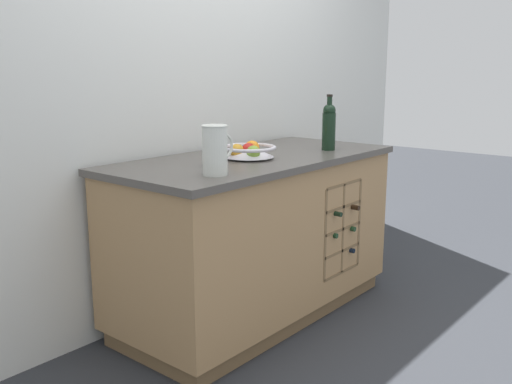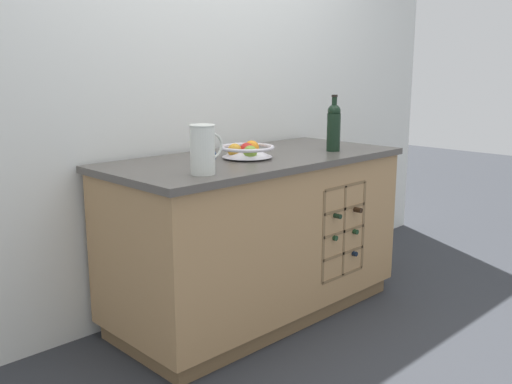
% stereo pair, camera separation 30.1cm
% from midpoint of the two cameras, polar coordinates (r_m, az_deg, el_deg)
% --- Properties ---
extents(ground_plane, '(14.00, 14.00, 0.00)m').
position_cam_midpoint_polar(ground_plane, '(3.27, 2.69, -11.95)').
color(ground_plane, '#2D3035').
extents(back_wall, '(4.40, 0.06, 2.55)m').
position_cam_midpoint_polar(back_wall, '(3.28, -2.63, 11.13)').
color(back_wall, silver).
rests_on(back_wall, ground_plane).
extents(kitchen_island, '(1.66, 0.77, 0.89)m').
position_cam_midpoint_polar(kitchen_island, '(3.11, 2.87, -4.37)').
color(kitchen_island, brown).
rests_on(kitchen_island, ground_plane).
extents(fruit_bowl, '(0.28, 0.28, 0.09)m').
position_cam_midpoint_polar(fruit_bowl, '(2.92, 2.04, 4.17)').
color(fruit_bowl, silver).
rests_on(fruit_bowl, kitchen_island).
extents(white_pitcher, '(0.17, 0.11, 0.22)m').
position_cam_midpoint_polar(white_pitcher, '(2.47, -1.85, 4.35)').
color(white_pitcher, silver).
rests_on(white_pitcher, kitchen_island).
extents(ceramic_mug, '(0.11, 0.08, 0.08)m').
position_cam_midpoint_polar(ceramic_mug, '(2.72, -1.93, 3.49)').
color(ceramic_mug, '#385684').
rests_on(ceramic_mug, kitchen_island).
extents(standing_wine_bottle, '(0.08, 0.08, 0.31)m').
position_cam_midpoint_polar(standing_wine_bottle, '(3.23, 10.45, 6.49)').
color(standing_wine_bottle, black).
rests_on(standing_wine_bottle, kitchen_island).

